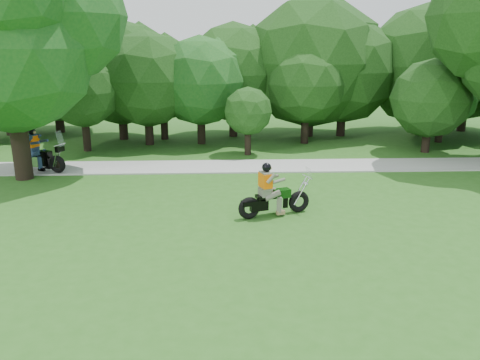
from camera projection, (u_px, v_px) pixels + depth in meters
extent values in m
plane|color=#285A19|center=(319.00, 239.00, 12.80)|extent=(100.00, 100.00, 0.00)
cube|color=#979792|center=(282.00, 166.00, 20.47)|extent=(60.00, 2.20, 0.06)
cylinder|color=black|center=(233.00, 121.00, 27.08)|extent=(0.48, 0.48, 1.80)
sphere|color=#163911|center=(233.00, 73.00, 26.33)|extent=(5.59, 5.59, 5.59)
cylinder|color=black|center=(341.00, 120.00, 27.26)|extent=(0.50, 0.50, 1.80)
sphere|color=#163911|center=(344.00, 71.00, 26.48)|extent=(5.95, 5.95, 5.95)
cylinder|color=black|center=(462.00, 116.00, 28.78)|extent=(0.51, 0.51, 1.80)
sphere|color=#163911|center=(469.00, 67.00, 27.97)|extent=(6.30, 6.30, 6.30)
cylinder|color=black|center=(10.00, 120.00, 27.51)|extent=(0.53, 0.53, 1.80)
sphere|color=#163911|center=(2.00, 66.00, 26.66)|extent=(6.67, 6.67, 6.67)
cylinder|color=black|center=(308.00, 121.00, 27.19)|extent=(0.57, 0.57, 1.80)
sphere|color=#163911|center=(311.00, 62.00, 26.28)|extent=(7.38, 7.38, 7.38)
cylinder|color=black|center=(305.00, 127.00, 25.17)|extent=(0.41, 0.41, 1.80)
sphere|color=#163911|center=(307.00, 84.00, 24.54)|extent=(4.25, 4.25, 4.25)
cylinder|color=black|center=(201.00, 127.00, 25.03)|extent=(0.43, 0.43, 1.80)
sphere|color=#16501A|center=(200.00, 81.00, 24.36)|extent=(4.67, 4.67, 4.67)
cylinder|color=black|center=(86.00, 133.00, 23.29)|extent=(0.38, 0.38, 1.80)
sphere|color=#163911|center=(82.00, 91.00, 22.72)|extent=(3.56, 3.56, 3.56)
cylinder|color=black|center=(59.00, 118.00, 28.37)|extent=(0.53, 0.53, 1.80)
sphere|color=#163911|center=(54.00, 66.00, 27.53)|extent=(6.56, 6.56, 6.56)
cylinder|color=black|center=(164.00, 123.00, 26.23)|extent=(0.41, 0.41, 1.80)
sphere|color=#163911|center=(162.00, 83.00, 25.60)|extent=(4.17, 4.17, 4.17)
cylinder|color=black|center=(417.00, 119.00, 27.83)|extent=(0.54, 0.54, 1.80)
sphere|color=#163911|center=(423.00, 65.00, 26.97)|extent=(6.86, 6.86, 6.86)
cylinder|color=black|center=(426.00, 138.00, 23.06)|extent=(0.39, 0.39, 1.39)
sphere|color=#163911|center=(431.00, 99.00, 22.53)|extent=(3.83, 3.83, 3.83)
cylinder|color=black|center=(123.00, 123.00, 26.24)|extent=(0.49, 0.49, 1.80)
sphere|color=#163911|center=(120.00, 73.00, 25.47)|extent=(5.73, 5.73, 5.73)
cylinder|color=black|center=(149.00, 128.00, 24.82)|extent=(0.45, 0.45, 1.80)
sphere|color=#163911|center=(146.00, 80.00, 24.12)|extent=(4.97, 4.97, 4.97)
cylinder|color=black|center=(440.00, 130.00, 25.51)|extent=(0.38, 0.38, 1.34)
sphere|color=#16501A|center=(444.00, 96.00, 25.01)|extent=(3.57, 3.57, 3.57)
cylinder|color=black|center=(248.00, 141.00, 22.54)|extent=(0.32, 0.32, 1.36)
sphere|color=#163911|center=(248.00, 111.00, 22.14)|extent=(2.32, 2.32, 2.32)
cylinder|color=black|center=(18.00, 126.00, 18.05)|extent=(0.68, 0.68, 4.20)
sphere|color=#16501A|center=(8.00, 48.00, 17.24)|extent=(6.40, 6.40, 6.40)
sphere|color=#16501A|center=(60.00, 16.00, 17.75)|extent=(5.12, 5.12, 5.12)
torus|color=black|center=(249.00, 208.00, 14.21)|extent=(0.73, 0.41, 0.70)
torus|color=black|center=(299.00, 202.00, 14.80)|extent=(0.73, 0.41, 0.70)
cube|color=black|center=(268.00, 204.00, 14.42)|extent=(1.24, 0.62, 0.32)
cube|color=silver|center=(273.00, 203.00, 14.48)|extent=(0.56, 0.48, 0.40)
cube|color=black|center=(282.00, 193.00, 14.49)|extent=(0.59, 0.45, 0.26)
cube|color=black|center=(265.00, 196.00, 14.30)|extent=(0.60, 0.47, 0.10)
cylinder|color=silver|center=(300.00, 191.00, 14.71)|extent=(0.53, 0.22, 0.83)
cylinder|color=silver|center=(308.00, 177.00, 14.68)|extent=(0.24, 0.62, 0.04)
cube|color=#606350|center=(265.00, 192.00, 14.26)|extent=(0.41, 0.46, 0.24)
cube|color=#606350|center=(265.00, 181.00, 14.17)|extent=(0.38, 0.48, 0.56)
cube|color=#FF6305|center=(265.00, 180.00, 14.16)|extent=(0.42, 0.53, 0.44)
sphere|color=black|center=(267.00, 167.00, 14.06)|extent=(0.28, 0.28, 0.28)
torus|color=black|center=(25.00, 161.00, 19.62)|extent=(0.77, 0.46, 0.74)
torus|color=black|center=(57.00, 164.00, 19.12)|extent=(0.77, 0.46, 0.74)
cube|color=black|center=(37.00, 161.00, 19.42)|extent=(1.20, 0.66, 0.34)
cube|color=silver|center=(40.00, 161.00, 19.37)|extent=(0.60, 0.52, 0.42)
cube|color=black|center=(44.00, 154.00, 19.20)|extent=(0.63, 0.49, 0.28)
cube|color=black|center=(34.00, 154.00, 19.38)|extent=(0.64, 0.51, 0.11)
cylinder|color=silver|center=(57.00, 155.00, 19.01)|extent=(0.41, 0.19, 0.95)
cylinder|color=silver|center=(60.00, 145.00, 18.83)|extent=(0.28, 0.65, 0.04)
cube|color=black|center=(22.00, 161.00, 19.38)|extent=(0.46, 0.28, 0.36)
cube|color=black|center=(30.00, 159.00, 19.80)|extent=(0.46, 0.28, 0.36)
cube|color=navy|center=(33.00, 151.00, 19.34)|extent=(0.44, 0.49, 0.25)
cube|color=navy|center=(32.00, 142.00, 19.23)|extent=(0.42, 0.51, 0.59)
cube|color=#FF6305|center=(32.00, 141.00, 19.22)|extent=(0.46, 0.57, 0.47)
sphere|color=black|center=(32.00, 131.00, 19.09)|extent=(0.30, 0.30, 0.30)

